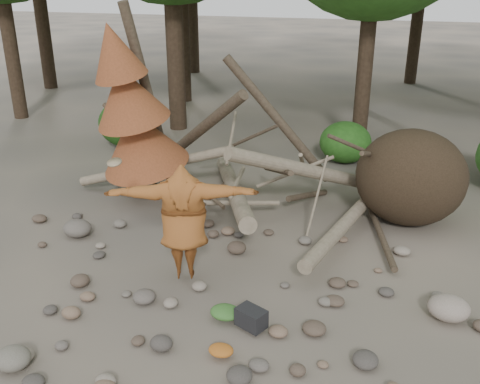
% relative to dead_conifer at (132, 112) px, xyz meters
% --- Properties ---
extents(ground, '(120.00, 120.00, 0.00)m').
position_rel_dead_conifer_xyz_m(ground, '(3.12, -3.37, -2.11)').
color(ground, '#514C44').
rests_on(ground, ground).
extents(deadfall_pile, '(8.55, 5.24, 3.30)m').
position_rel_dead_conifer_xyz_m(deadfall_pile, '(5.13, 0.87, -1.16)').
color(deadfall_pile, '#332619').
rests_on(deadfall_pile, ground).
extents(dead_conifer, '(2.06, 2.16, 4.35)m').
position_rel_dead_conifer_xyz_m(dead_conifer, '(0.00, 0.00, 0.00)').
color(dead_conifer, '#4C3F30').
rests_on(dead_conifer, ground).
extents(bush_left, '(1.80, 1.80, 1.44)m').
position_rel_dead_conifer_xyz_m(bush_left, '(-2.38, 3.83, -1.39)').
color(bush_left, '#204E15').
rests_on(bush_left, ground).
extents(bush_mid, '(1.40, 1.40, 1.12)m').
position_rel_dead_conifer_xyz_m(bush_mid, '(3.92, 4.43, -1.55)').
color(bush_mid, '#2A631C').
rests_on(bush_mid, ground).
extents(frisbee_thrower, '(2.79, 1.42, 1.98)m').
position_rel_dead_conifer_xyz_m(frisbee_thrower, '(2.31, -2.60, -1.04)').
color(frisbee_thrower, brown).
rests_on(frisbee_thrower, ground).
extents(backpack, '(0.50, 0.42, 0.28)m').
position_rel_dead_conifer_xyz_m(backpack, '(3.79, -3.58, -1.97)').
color(backpack, black).
rests_on(backpack, ground).
extents(cloth_green, '(0.46, 0.38, 0.17)m').
position_rel_dead_conifer_xyz_m(cloth_green, '(3.36, -3.48, -2.02)').
color(cloth_green, '#37692A').
rests_on(cloth_green, ground).
extents(cloth_orange, '(0.35, 0.28, 0.13)m').
position_rel_dead_conifer_xyz_m(cloth_orange, '(3.59, -4.29, -2.05)').
color(cloth_orange, '#A95B1D').
rests_on(cloth_orange, ground).
extents(boulder_front_left, '(0.49, 0.44, 0.29)m').
position_rel_dead_conifer_xyz_m(boulder_front_left, '(1.10, -5.36, -1.97)').
color(boulder_front_left, slate).
rests_on(boulder_front_left, ground).
extents(boulder_mid_right, '(0.62, 0.56, 0.37)m').
position_rel_dead_conifer_xyz_m(boulder_mid_right, '(6.49, -2.37, -1.93)').
color(boulder_mid_right, gray).
rests_on(boulder_mid_right, ground).
extents(boulder_mid_left, '(0.56, 0.50, 0.34)m').
position_rel_dead_conifer_xyz_m(boulder_mid_left, '(-0.36, -1.82, -1.94)').
color(boulder_mid_left, '#635B53').
rests_on(boulder_mid_left, ground).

